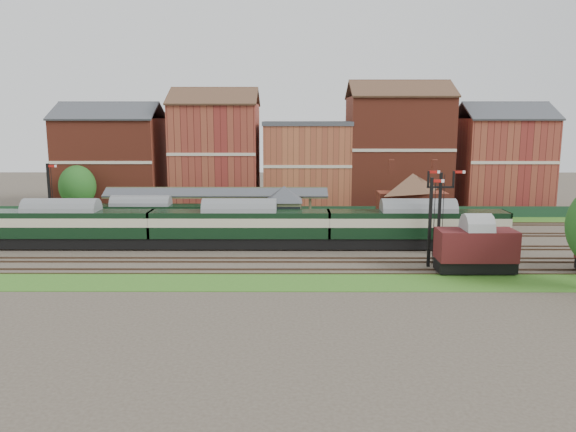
{
  "coord_description": "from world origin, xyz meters",
  "views": [
    {
      "loc": [
        -2.36,
        -55.67,
        13.17
      ],
      "look_at": [
        -2.58,
        2.0,
        3.0
      ],
      "focal_mm": 35.0,
      "sensor_mm": 36.0,
      "label": 1
    }
  ],
  "objects_px": {
    "goods_van_a": "(476,247)",
    "dmu_train": "(240,225)",
    "semaphore_bracket": "(440,207)",
    "signal_box": "(284,212)",
    "platform_railcar": "(142,216)"
  },
  "relations": [
    {
      "from": "signal_box",
      "to": "dmu_train",
      "type": "relative_size",
      "value": 0.11
    },
    {
      "from": "semaphore_bracket",
      "to": "goods_van_a",
      "type": "distance_m",
      "value": 7.08
    },
    {
      "from": "dmu_train",
      "to": "platform_railcar",
      "type": "height_order",
      "value": "dmu_train"
    },
    {
      "from": "goods_van_a",
      "to": "dmu_train",
      "type": "bearing_deg",
      "value": 156.75
    },
    {
      "from": "semaphore_bracket",
      "to": "dmu_train",
      "type": "relative_size",
      "value": 0.15
    },
    {
      "from": "dmu_train",
      "to": "signal_box",
      "type": "bearing_deg",
      "value": 36.14
    },
    {
      "from": "dmu_train",
      "to": "goods_van_a",
      "type": "relative_size",
      "value": 8.24
    },
    {
      "from": "signal_box",
      "to": "dmu_train",
      "type": "height_order",
      "value": "signal_box"
    },
    {
      "from": "platform_railcar",
      "to": "goods_van_a",
      "type": "height_order",
      "value": "goods_van_a"
    },
    {
      "from": "semaphore_bracket",
      "to": "goods_van_a",
      "type": "bearing_deg",
      "value": -77.39
    },
    {
      "from": "goods_van_a",
      "to": "semaphore_bracket",
      "type": "bearing_deg",
      "value": 102.61
    },
    {
      "from": "dmu_train",
      "to": "platform_railcar",
      "type": "xyz_separation_m",
      "value": [
        -11.66,
        6.5,
        -0.26
      ]
    },
    {
      "from": "signal_box",
      "to": "semaphore_bracket",
      "type": "xyz_separation_m",
      "value": [
        15.04,
        -5.75,
        1.44
      ]
    },
    {
      "from": "semaphore_bracket",
      "to": "dmu_train",
      "type": "xyz_separation_m",
      "value": [
        -19.49,
        2.5,
        -2.21
      ]
    },
    {
      "from": "signal_box",
      "to": "semaphore_bracket",
      "type": "height_order",
      "value": "semaphore_bracket"
    }
  ]
}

